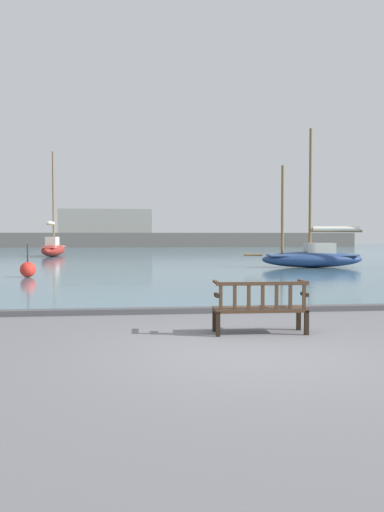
% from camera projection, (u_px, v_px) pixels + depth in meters
% --- Properties ---
extents(ground_plane, '(160.00, 160.00, 0.00)m').
position_uv_depth(ground_plane, '(248.00, 353.00, 7.21)').
color(ground_plane, slate).
extents(harbor_water, '(100.00, 80.00, 0.08)m').
position_uv_depth(harbor_water, '(154.00, 252.00, 50.91)').
color(harbor_water, slate).
rests_on(harbor_water, ground).
extents(quay_edge_kerb, '(40.00, 0.30, 0.12)m').
position_uv_depth(quay_edge_kerb, '(210.00, 310.00, 11.03)').
color(quay_edge_kerb, '#4C4C50').
rests_on(quay_edge_kerb, ground).
extents(park_bench, '(1.61, 0.55, 0.92)m').
position_uv_depth(park_bench, '(260.00, 307.00, 8.65)').
color(park_bench, black).
rests_on(park_bench, ground).
extents(sailboat_distant_harbor, '(1.65, 6.79, 8.21)m').
position_uv_depth(sailboat_distant_harbor, '(53.00, 248.00, 39.20)').
color(sailboat_distant_harbor, maroon).
rests_on(sailboat_distant_harbor, harbor_water).
extents(sailboat_far_starboard, '(6.12, 1.67, 7.02)m').
position_uv_depth(sailboat_far_starboard, '(313.00, 256.00, 25.35)').
color(sailboat_far_starboard, navy).
rests_on(sailboat_far_starboard, harbor_water).
extents(channel_buoy, '(0.60, 0.60, 1.30)m').
position_uv_depth(channel_buoy, '(28.00, 269.00, 19.39)').
color(channel_buoy, red).
rests_on(channel_buoy, harbor_water).
extents(far_breakwater, '(59.04, 2.40, 6.08)m').
position_uv_depth(far_breakwater, '(138.00, 236.00, 69.72)').
color(far_breakwater, '#66605B').
rests_on(far_breakwater, ground).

